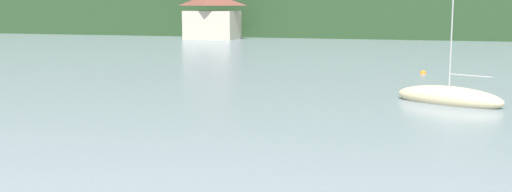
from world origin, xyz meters
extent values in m
cube|color=#BCB29E|center=(-24.32, 100.56, 1.91)|extent=(6.76, 4.75, 3.81)
ellipsoid|color=#CCBC8E|center=(6.72, 51.75, 0.26)|extent=(5.51, 3.69, 1.16)
cylinder|color=#B7B7BC|center=(6.72, 51.75, 4.07)|extent=(0.06, 0.06, 6.99)
cylinder|color=#ADADB2|center=(7.66, 51.32, 1.42)|extent=(1.90, 0.92, 0.06)
sphere|color=orange|center=(4.97, 64.92, 0.00)|extent=(0.44, 0.44, 0.44)
camera|label=1|loc=(6.70, 20.57, 4.72)|focal=44.12mm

